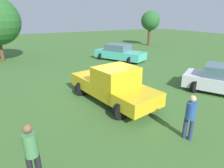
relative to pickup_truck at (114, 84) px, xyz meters
name	(u,v)px	position (x,y,z in m)	size (l,w,h in m)	color
ground_plane	(110,93)	(0.34, 1.05, -0.92)	(80.00, 80.00, 0.00)	#3D662D
pickup_truck	(114,84)	(0.00, 0.00, 0.00)	(2.80, 5.15, 1.79)	black
sedan_far	(119,53)	(4.94, 7.87, -0.25)	(3.84, 5.05, 1.47)	black
person_bystander	(31,151)	(-3.99, -3.17, 0.03)	(0.38, 0.38, 1.69)	black
person_visitor	(190,115)	(0.82, -3.75, -0.02)	(0.42, 0.42, 1.61)	navy
tree_back_left	(150,21)	(13.37, 13.92, 2.34)	(2.53, 2.53, 4.59)	brown
traffic_cone	(111,66)	(2.60, 5.21, -0.64)	(0.32, 0.32, 0.55)	orange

